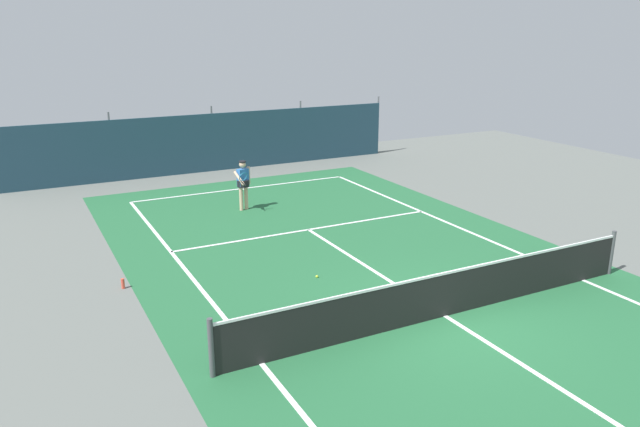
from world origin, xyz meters
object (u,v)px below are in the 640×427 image
tennis_ball_near_player (317,276)px  water_bottle (123,284)px  tennis_player (243,181)px  tennis_net (446,294)px

tennis_ball_near_player → water_bottle: bearing=160.7°
tennis_player → water_bottle: size_ratio=6.83×
tennis_player → water_bottle: bearing=30.6°
tennis_net → water_bottle: 7.29m
tennis_ball_near_player → water_bottle: water_bottle is taller
tennis_player → tennis_ball_near_player: 6.31m
tennis_net → water_bottle: size_ratio=42.17×
tennis_player → tennis_ball_near_player: (-0.48, -6.23, -0.93)m
tennis_net → water_bottle: (-5.69, 4.54, -0.39)m
tennis_net → water_bottle: bearing=141.4°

